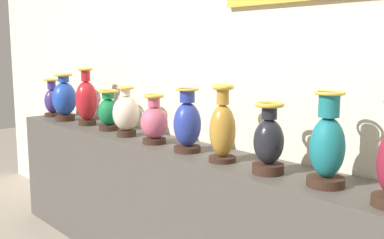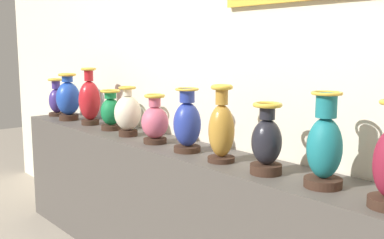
{
  "view_description": "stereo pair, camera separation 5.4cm",
  "coord_description": "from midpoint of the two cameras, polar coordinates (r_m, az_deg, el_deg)",
  "views": [
    {
      "loc": [
        1.85,
        -1.64,
        1.38
      ],
      "look_at": [
        0.0,
        0.0,
        1.0
      ],
      "focal_mm": 43.03,
      "sensor_mm": 36.0,
      "label": 1
    },
    {
      "loc": [
        1.89,
        -1.6,
        1.38
      ],
      "look_at": [
        0.0,
        0.0,
        1.0
      ],
      "focal_mm": 43.03,
      "sensor_mm": 36.0,
      "label": 2
    }
  ],
  "objects": [
    {
      "name": "vase_crimson",
      "position": [
        3.43,
        -12.14,
        2.36
      ],
      "size": [
        0.16,
        0.16,
        0.42
      ],
      "color": "#382319",
      "rests_on": "display_shelf"
    },
    {
      "name": "back_wall",
      "position": [
        2.64,
        5.02,
        11.13
      ],
      "size": [
        6.29,
        0.14,
        2.96
      ],
      "color": "beige",
      "rests_on": "ground_plane"
    },
    {
      "name": "vase_rose",
      "position": [
        2.71,
        -4.05,
        -0.28
      ],
      "size": [
        0.16,
        0.16,
        0.29
      ],
      "color": "#382319",
      "rests_on": "display_shelf"
    },
    {
      "name": "vase_teal",
      "position": [
        1.92,
        16.88,
        -3.26
      ],
      "size": [
        0.15,
        0.15,
        0.39
      ],
      "color": "#382319",
      "rests_on": "display_shelf"
    },
    {
      "name": "vase_onyx",
      "position": [
        2.07,
        9.97,
        -2.82
      ],
      "size": [
        0.14,
        0.14,
        0.32
      ],
      "color": "#382319",
      "rests_on": "display_shelf"
    },
    {
      "name": "vase_cobalt",
      "position": [
        2.48,
        0.02,
        -0.53
      ],
      "size": [
        0.15,
        0.15,
        0.35
      ],
      "color": "#382319",
      "rests_on": "display_shelf"
    },
    {
      "name": "vase_emerald",
      "position": [
        3.19,
        -9.56,
        1.01
      ],
      "size": [
        0.14,
        0.14,
        0.28
      ],
      "color": "#382319",
      "rests_on": "display_shelf"
    },
    {
      "name": "vase_sapphire",
      "position": [
        3.69,
        -14.69,
        2.54
      ],
      "size": [
        0.18,
        0.18,
        0.36
      ],
      "color": "#382319",
      "rests_on": "display_shelf"
    },
    {
      "name": "vase_indigo",
      "position": [
        3.96,
        -16.06,
        2.41
      ],
      "size": [
        0.13,
        0.13,
        0.31
      ],
      "color": "#382319",
      "rests_on": "display_shelf"
    },
    {
      "name": "vase_ivory",
      "position": [
        2.95,
        -7.45,
        0.76
      ],
      "size": [
        0.17,
        0.17,
        0.32
      ],
      "color": "#382319",
      "rests_on": "display_shelf"
    },
    {
      "name": "vase_ochre",
      "position": [
        2.26,
        4.36,
        -1.18
      ],
      "size": [
        0.14,
        0.14,
        0.38
      ],
      "color": "#382319",
      "rests_on": "display_shelf"
    },
    {
      "name": "display_shelf",
      "position": [
        2.66,
        0.6,
        -12.53
      ],
      "size": [
        3.65,
        0.39,
        0.82
      ],
      "primitive_type": "cube",
      "color": "#4C4742",
      "rests_on": "ground_plane"
    }
  ]
}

